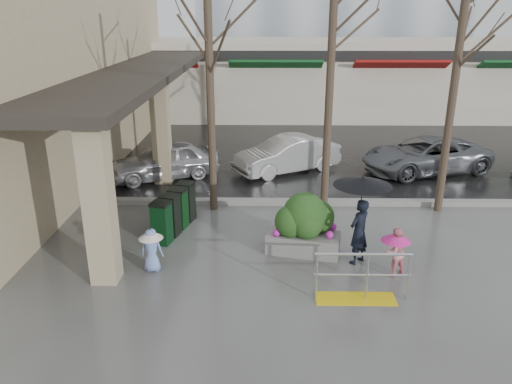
{
  "coord_description": "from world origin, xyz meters",
  "views": [
    {
      "loc": [
        -0.55,
        -9.89,
        5.43
      ],
      "look_at": [
        -0.74,
        1.48,
        1.3
      ],
      "focal_mm": 35.0,
      "sensor_mm": 36.0,
      "label": 1
    }
  ],
  "objects_px": {
    "child_pink": "(395,248)",
    "planter": "(305,224)",
    "child_blue": "(151,246)",
    "car_c": "(425,155)",
    "car_b": "(287,155)",
    "handrail": "(360,283)",
    "tree_midwest": "(333,19)",
    "news_boxes": "(174,212)",
    "tree_mideast": "(461,35)",
    "woman": "(361,208)",
    "tree_west": "(208,26)",
    "car_a": "(164,161)"
  },
  "relations": [
    {
      "from": "news_boxes",
      "to": "car_c",
      "type": "distance_m",
      "value": 9.59
    },
    {
      "from": "car_c",
      "to": "tree_mideast",
      "type": "bearing_deg",
      "value": -27.58
    },
    {
      "from": "tree_mideast",
      "to": "child_pink",
      "type": "bearing_deg",
      "value": -120.36
    },
    {
      "from": "tree_west",
      "to": "child_blue",
      "type": "xyz_separation_m",
      "value": [
        -1.0,
        -3.69,
        -4.49
      ]
    },
    {
      "from": "tree_mideast",
      "to": "news_boxes",
      "type": "xyz_separation_m",
      "value": [
        -7.36,
        -1.56,
        -4.32
      ]
    },
    {
      "from": "tree_mideast",
      "to": "car_c",
      "type": "distance_m",
      "value": 5.64
    },
    {
      "from": "handrail",
      "to": "child_blue",
      "type": "xyz_separation_m",
      "value": [
        -4.36,
        1.11,
        0.22
      ]
    },
    {
      "from": "news_boxes",
      "to": "car_c",
      "type": "bearing_deg",
      "value": 47.48
    },
    {
      "from": "tree_mideast",
      "to": "car_c",
      "type": "xyz_separation_m",
      "value": [
        0.69,
        3.66,
        -4.23
      ]
    },
    {
      "from": "planter",
      "to": "news_boxes",
      "type": "height_order",
      "value": "planter"
    },
    {
      "from": "woman",
      "to": "car_b",
      "type": "xyz_separation_m",
      "value": [
        -1.32,
        6.88,
        -0.72
      ]
    },
    {
      "from": "planter",
      "to": "woman",
      "type": "bearing_deg",
      "value": -25.46
    },
    {
      "from": "child_blue",
      "to": "car_c",
      "type": "xyz_separation_m",
      "value": [
        8.19,
        7.35,
        0.03
      ]
    },
    {
      "from": "tree_west",
      "to": "planter",
      "type": "height_order",
      "value": "tree_west"
    },
    {
      "from": "handrail",
      "to": "tree_mideast",
      "type": "xyz_separation_m",
      "value": [
        3.14,
        4.8,
        4.48
      ]
    },
    {
      "from": "tree_midwest",
      "to": "car_b",
      "type": "relative_size",
      "value": 1.83
    },
    {
      "from": "planter",
      "to": "car_c",
      "type": "distance_m",
      "value": 7.93
    },
    {
      "from": "child_pink",
      "to": "tree_mideast",
      "type": "bearing_deg",
      "value": -145.08
    },
    {
      "from": "news_boxes",
      "to": "car_b",
      "type": "height_order",
      "value": "car_b"
    },
    {
      "from": "child_blue",
      "to": "tree_west",
      "type": "bearing_deg",
      "value": -100.86
    },
    {
      "from": "news_boxes",
      "to": "car_c",
      "type": "height_order",
      "value": "car_c"
    },
    {
      "from": "tree_west",
      "to": "planter",
      "type": "distance_m",
      "value": 5.67
    },
    {
      "from": "handrail",
      "to": "child_blue",
      "type": "distance_m",
      "value": 4.5
    },
    {
      "from": "tree_west",
      "to": "tree_midwest",
      "type": "relative_size",
      "value": 0.97
    },
    {
      "from": "tree_midwest",
      "to": "car_b",
      "type": "height_order",
      "value": "tree_midwest"
    },
    {
      "from": "handrail",
      "to": "child_blue",
      "type": "bearing_deg",
      "value": 165.71
    },
    {
      "from": "child_blue",
      "to": "car_a",
      "type": "bearing_deg",
      "value": -77.3
    },
    {
      "from": "tree_midwest",
      "to": "car_b",
      "type": "distance_m",
      "value": 5.94
    },
    {
      "from": "news_boxes",
      "to": "car_b",
      "type": "distance_m",
      "value": 6.08
    },
    {
      "from": "tree_mideast",
      "to": "car_c",
      "type": "bearing_deg",
      "value": 79.32
    },
    {
      "from": "tree_midwest",
      "to": "woman",
      "type": "relative_size",
      "value": 3.34
    },
    {
      "from": "tree_west",
      "to": "car_b",
      "type": "distance_m",
      "value": 6.19
    },
    {
      "from": "tree_midwest",
      "to": "car_b",
      "type": "bearing_deg",
      "value": 104.24
    },
    {
      "from": "child_blue",
      "to": "car_c",
      "type": "distance_m",
      "value": 11.0
    },
    {
      "from": "news_boxes",
      "to": "handrail",
      "type": "bearing_deg",
      "value": -22.98
    },
    {
      "from": "woman",
      "to": "car_a",
      "type": "height_order",
      "value": "woman"
    },
    {
      "from": "tree_midwest",
      "to": "news_boxes",
      "type": "relative_size",
      "value": 3.52
    },
    {
      "from": "planter",
      "to": "car_b",
      "type": "bearing_deg",
      "value": 91.32
    },
    {
      "from": "child_blue",
      "to": "news_boxes",
      "type": "relative_size",
      "value": 0.51
    },
    {
      "from": "child_blue",
      "to": "car_b",
      "type": "bearing_deg",
      "value": -109.75
    },
    {
      "from": "child_pink",
      "to": "car_c",
      "type": "relative_size",
      "value": 0.24
    },
    {
      "from": "planter",
      "to": "car_a",
      "type": "height_order",
      "value": "planter"
    },
    {
      "from": "child_pink",
      "to": "planter",
      "type": "bearing_deg",
      "value": -55.33
    },
    {
      "from": "child_pink",
      "to": "planter",
      "type": "relative_size",
      "value": 0.59
    },
    {
      "from": "tree_midwest",
      "to": "woman",
      "type": "xyz_separation_m",
      "value": [
        0.4,
        -3.23,
        -3.88
      ]
    },
    {
      "from": "tree_west",
      "to": "tree_mideast",
      "type": "height_order",
      "value": "tree_west"
    },
    {
      "from": "child_blue",
      "to": "car_b",
      "type": "relative_size",
      "value": 0.26
    },
    {
      "from": "woman",
      "to": "handrail",
      "type": "bearing_deg",
      "value": 38.23
    },
    {
      "from": "tree_west",
      "to": "woman",
      "type": "bearing_deg",
      "value": -41.95
    },
    {
      "from": "child_pink",
      "to": "news_boxes",
      "type": "distance_m",
      "value": 5.61
    }
  ]
}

